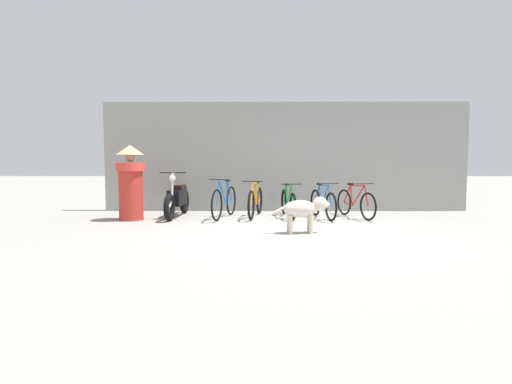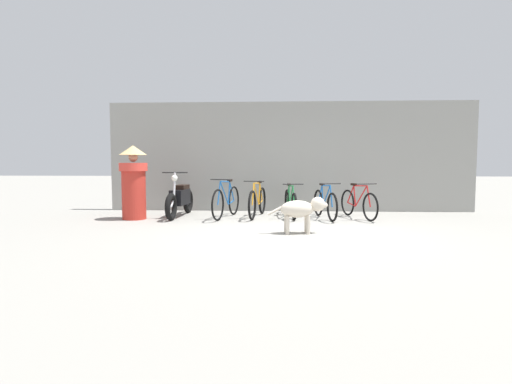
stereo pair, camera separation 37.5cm
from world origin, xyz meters
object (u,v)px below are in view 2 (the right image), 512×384
(bicycle_1, at_px, (258,202))
(stray_dog, at_px, (302,209))
(bicycle_2, at_px, (290,203))
(person_in_robes, at_px, (134,181))
(motorcycle, at_px, (180,199))
(bicycle_4, at_px, (358,203))
(bicycle_0, at_px, (226,201))
(bicycle_3, at_px, (325,204))

(bicycle_1, relative_size, stray_dog, 1.60)
(bicycle_2, bearing_deg, person_in_robes, -87.50)
(motorcycle, bearing_deg, bicycle_4, 92.18)
(bicycle_0, bearing_deg, stray_dog, 52.15)
(bicycle_1, distance_m, bicycle_2, 0.76)
(bicycle_4, relative_size, stray_dog, 1.44)
(bicycle_0, height_order, stray_dog, bicycle_0)
(stray_dog, bearing_deg, bicycle_1, 105.08)
(bicycle_3, height_order, person_in_robes, person_in_robes)
(bicycle_0, relative_size, bicycle_4, 1.09)
(bicycle_3, xyz_separation_m, stray_dog, (-0.63, -1.91, 0.10))
(bicycle_2, relative_size, motorcycle, 0.87)
(stray_dog, height_order, person_in_robes, person_in_robes)
(bicycle_3, bearing_deg, stray_dog, -30.24)
(bicycle_0, xyz_separation_m, bicycle_1, (0.70, 0.17, -0.02))
(bicycle_4, xyz_separation_m, stray_dog, (-1.39, -2.01, 0.10))
(bicycle_4, bearing_deg, motorcycle, -109.13)
(bicycle_1, xyz_separation_m, bicycle_2, (0.76, 0.04, -0.03))
(bicycle_3, bearing_deg, motorcycle, -105.16)
(stray_dog, relative_size, person_in_robes, 0.66)
(bicycle_1, relative_size, bicycle_4, 1.11)
(person_in_robes, bearing_deg, bicycle_1, -170.80)
(bicycle_2, distance_m, stray_dog, 2.17)
(bicycle_0, distance_m, bicycle_2, 1.48)
(stray_dog, bearing_deg, bicycle_2, 85.82)
(motorcycle, bearing_deg, bicycle_3, 90.12)
(bicycle_3, xyz_separation_m, person_in_robes, (-4.23, -0.30, 0.51))
(bicycle_4, bearing_deg, person_in_robes, -103.42)
(bicycle_3, distance_m, bicycle_4, 0.77)
(bicycle_4, xyz_separation_m, person_in_robes, (-4.98, -0.40, 0.51))
(bicycle_1, bearing_deg, bicycle_3, 91.52)
(person_in_robes, bearing_deg, bicycle_4, -176.81)
(bicycle_1, height_order, bicycle_3, bicycle_1)
(bicycle_0, xyz_separation_m, bicycle_3, (2.22, -0.04, -0.03))
(bicycle_1, bearing_deg, motorcycle, -79.67)
(bicycle_4, bearing_deg, bicycle_2, -113.69)
(bicycle_2, xyz_separation_m, person_in_robes, (-3.47, -0.55, 0.53))
(bicycle_4, relative_size, motorcycle, 0.81)
(bicycle_3, bearing_deg, bicycle_1, -109.92)
(stray_dog, distance_m, person_in_robes, 3.96)
(bicycle_0, xyz_separation_m, person_in_robes, (-2.01, -0.34, 0.48))
(bicycle_0, xyz_separation_m, stray_dog, (1.59, -1.95, 0.06))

